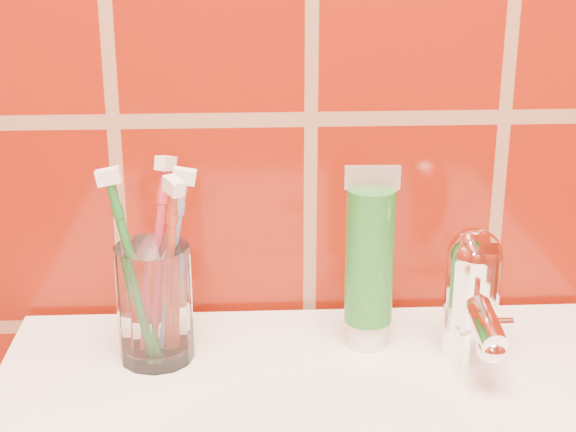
{
  "coord_description": "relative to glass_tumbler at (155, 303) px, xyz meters",
  "views": [
    {
      "loc": [
        -0.06,
        0.4,
        1.24
      ],
      "look_at": [
        -0.03,
        1.08,
        0.99
      ],
      "focal_mm": 55.0,
      "sensor_mm": 36.0,
      "label": 1
    }
  ],
  "objects": [
    {
      "name": "glass_tumbler",
      "position": [
        0.0,
        0.0,
        0.0
      ],
      "size": [
        0.08,
        0.08,
        0.11
      ],
      "primitive_type": "cylinder",
      "rotation": [
        0.0,
        0.0,
        0.35
      ],
      "color": "white",
      "rests_on": "pedestal_sink"
    },
    {
      "name": "toothpaste_tube",
      "position": [
        0.19,
        0.01,
        0.03
      ],
      "size": [
        0.05,
        0.04,
        0.17
      ],
      "rotation": [
        0.0,
        0.0,
        -0.03
      ],
      "color": "white",
      "rests_on": "pedestal_sink"
    },
    {
      "name": "faucet",
      "position": [
        0.28,
        -0.01,
        0.01
      ],
      "size": [
        0.05,
        0.11,
        0.12
      ],
      "color": "white",
      "rests_on": "pedestal_sink"
    },
    {
      "name": "toothbrush_0",
      "position": [
        0.02,
        -0.01,
        0.03
      ],
      "size": [
        0.08,
        0.09,
        0.19
      ],
      "primitive_type": null,
      "rotation": [
        0.17,
        0.0,
        0.59
      ],
      "color": "#A53923",
      "rests_on": "glass_tumbler"
    },
    {
      "name": "toothbrush_1",
      "position": [
        0.0,
        0.02,
        0.03
      ],
      "size": [
        0.09,
        0.11,
        0.19
      ],
      "primitive_type": null,
      "rotation": [
        0.25,
        0.0,
        2.66
      ],
      "color": "#BE2840",
      "rests_on": "glass_tumbler"
    },
    {
      "name": "toothbrush_2",
      "position": [
        -0.01,
        -0.01,
        0.04
      ],
      "size": [
        0.06,
        0.06,
        0.19
      ],
      "primitive_type": null,
      "rotation": [
        0.18,
        0.0,
        -1.52
      ],
      "color": "#1D6E2C",
      "rests_on": "glass_tumbler"
    },
    {
      "name": "toothbrush_3",
      "position": [
        0.01,
        0.01,
        0.03
      ],
      "size": [
        0.06,
        0.05,
        0.18
      ],
      "primitive_type": null,
      "rotation": [
        0.18,
        0.0,
        1.59
      ],
      "color": "#729BCB",
      "rests_on": "glass_tumbler"
    }
  ]
}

